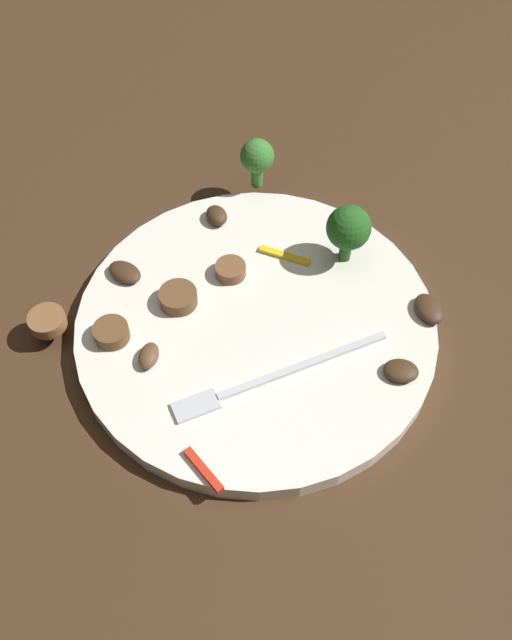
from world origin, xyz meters
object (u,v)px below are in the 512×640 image
Objects in this scene: sausage_slice_3 at (178,298)px; mushroom_3 at (217,215)px; sausage_slice_1 at (231,270)px; sausage_slice_2 at (47,321)px; mushroom_1 at (401,371)px; broccoli_floret_1 at (257,158)px; plate at (256,326)px; fork at (266,379)px; sausage_slice_0 at (111,333)px; broccoli_floret_0 at (349,229)px; pepper_strip_0 at (285,256)px; mushroom_4 at (149,356)px; pepper_strip_1 at (204,470)px; mushroom_2 at (125,272)px; mushroom_0 at (429,309)px.

sausage_slice_3 is 0.10m from mushroom_3.
sausage_slice_1 is 0.16m from sausage_slice_2.
broccoli_floret_1 is at bearing -108.12° from mushroom_1.
plate is at bearing 118.25° from sausage_slice_3.
fork is 5.94× the size of sausage_slice_0.
plate is 0.12m from mushroom_3.
mushroom_1 is (0.06, 0.11, -0.03)m from broccoli_floret_0.
mushroom_3 is at bearing -99.02° from fork.
sausage_slice_2 is at bearing -25.32° from pepper_strip_0.
sausage_slice_1 is at bearing 56.49° from mushroom_3.
mushroom_4 is (-0.04, 0.08, -0.00)m from sausage_slice_2.
pepper_strip_1 is at bearing 14.39° from broccoli_floret_0.
broccoli_floret_1 is 0.07m from mushroom_3.
sausage_slice_0 is (0.06, -0.12, 0.00)m from fork.
plate is 0.07m from pepper_strip_0.
broccoli_floret_1 reaches higher than sausage_slice_3.
sausage_slice_1 is 0.05m from pepper_strip_0.
mushroom_1 reaches higher than plate.
fork is 5.36× the size of sausage_slice_3.
plate is at bearing 111.39° from mushroom_2.
pepper_strip_1 is at bearing 43.82° from mushroom_3.
sausage_slice_2 is at bearing -25.87° from sausage_slice_1.
mushroom_1 is (-0.04, 0.12, 0.01)m from plate.
pepper_strip_0 is at bearing 142.82° from mushroom_2.
mushroom_1 is (-0.07, 0.18, -0.00)m from sausage_slice_3.
sausage_slice_1 is at bearing -111.82° from plate.
mushroom_0 is 0.23m from mushroom_4.
sausage_slice_1 is at bearing -59.95° from mushroom_0.
pepper_strip_0 is (-0.15, 0.00, -0.00)m from mushroom_4.
broccoli_floret_0 reaches higher than mushroom_1.
broccoli_floret_0 is 0.13m from mushroom_3.
sausage_slice_3 and mushroom_3 have the same top height.
mushroom_0 is (-0.00, 0.09, -0.03)m from broccoli_floret_0.
mushroom_0 is 1.30× the size of mushroom_3.
mushroom_3 is at bearing -67.65° from broccoli_floret_0.
sausage_slice_2 is 0.08m from mushroom_2.
sausage_slice_0 reaches higher than mushroom_1.
mushroom_1 is 0.17m from pepper_strip_1.
fork is at bearing -42.55° from mushroom_1.
mushroom_2 is (0.01, -0.16, 0.00)m from fork.
mushroom_2 is at bearing -54.66° from mushroom_0.
sausage_slice_3 reaches higher than sausage_slice_2.
sausage_slice_1 is 0.84× the size of mushroom_0.
mushroom_0 is at bearing 136.43° from sausage_slice_2.
fork is at bearing 115.92° from sausage_slice_0.
mushroom_2 is (0.15, -0.21, -0.00)m from mushroom_0.
pepper_strip_1 is (0.24, 0.18, -0.03)m from broccoli_floret_1.
mushroom_3 reaches higher than mushroom_2.
sausage_slice_1 and mushroom_4 have the same top height.
pepper_strip_1 is at bearing 90.10° from sausage_slice_2.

